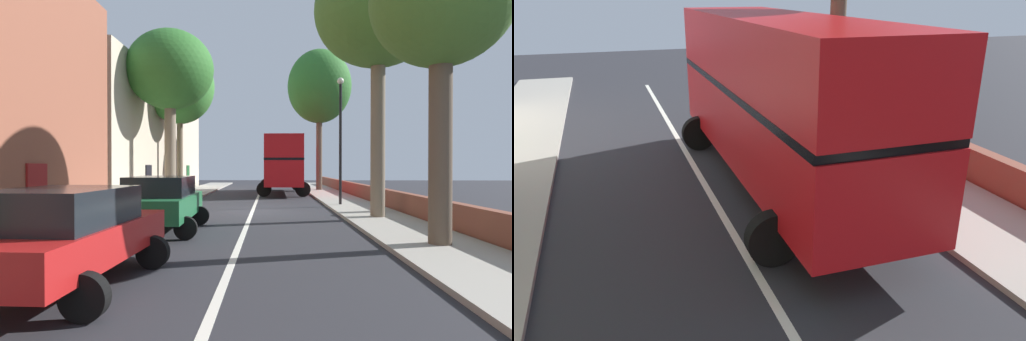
% 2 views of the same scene
% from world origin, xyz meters
% --- Properties ---
extents(double_decker_bus, '(3.63, 10.21, 4.06)m').
position_xyz_m(double_decker_bus, '(1.70, 12.34, 2.35)').
color(double_decker_bus, '#B41016').
rests_on(double_decker_bus, ground).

